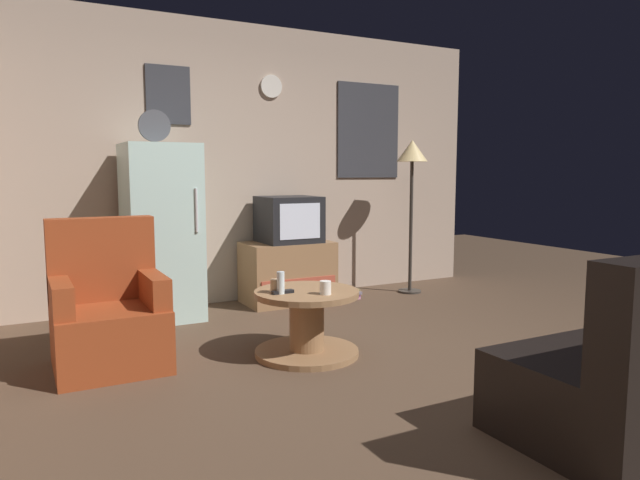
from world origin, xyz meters
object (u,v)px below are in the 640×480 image
(fridge, at_px, (162,232))
(tv_stand, at_px, (288,272))
(wine_glass, at_px, (281,283))
(book_stack, at_px, (349,294))
(coffee_table, at_px, (307,323))
(crt_tv, at_px, (289,219))
(mug_ceramic_tan, at_px, (276,286))
(standing_lamp, at_px, (412,163))
(armchair, at_px, (108,315))
(mug_ceramic_white, at_px, (325,288))
(remote_control, at_px, (283,292))

(fridge, distance_m, tv_stand, 1.30)
(wine_glass, xyz_separation_m, book_stack, (1.38, 1.43, -0.48))
(coffee_table, bearing_deg, crt_tv, 69.42)
(mug_ceramic_tan, bearing_deg, fridge, 106.60)
(coffee_table, height_order, book_stack, coffee_table)
(fridge, height_order, book_stack, fridge)
(standing_lamp, bearing_deg, crt_tv, 172.71)
(book_stack, bearing_deg, mug_ceramic_tan, -135.46)
(fridge, height_order, coffee_table, fridge)
(armchair, distance_m, book_stack, 2.63)
(mug_ceramic_white, relative_size, mug_ceramic_tan, 1.00)
(standing_lamp, relative_size, mug_ceramic_white, 17.67)
(fridge, relative_size, tv_stand, 2.11)
(tv_stand, relative_size, coffee_table, 1.17)
(tv_stand, height_order, remote_control, tv_stand)
(armchair, bearing_deg, standing_lamp, 17.12)
(crt_tv, bearing_deg, armchair, -148.03)
(wine_glass, distance_m, remote_control, 0.07)
(tv_stand, xyz_separation_m, remote_control, (-0.75, -1.57, 0.17))
(mug_ceramic_tan, relative_size, remote_control, 0.60)
(fridge, height_order, armchair, fridge)
(remote_control, bearing_deg, tv_stand, 63.02)
(fridge, distance_m, standing_lamp, 2.62)
(tv_stand, bearing_deg, remote_control, -115.62)
(coffee_table, relative_size, mug_ceramic_white, 8.00)
(wine_glass, relative_size, armchair, 0.16)
(tv_stand, xyz_separation_m, mug_ceramic_tan, (-0.78, -1.51, 0.21))
(fridge, xyz_separation_m, standing_lamp, (2.55, -0.10, 0.60))
(fridge, xyz_separation_m, book_stack, (1.82, -0.08, -0.70))
(standing_lamp, bearing_deg, remote_control, -146.24)
(coffee_table, relative_size, armchair, 0.75)
(wine_glass, bearing_deg, crt_tv, 63.45)
(mug_ceramic_tan, bearing_deg, armchair, 160.01)
(tv_stand, xyz_separation_m, wine_glass, (-0.77, -1.57, 0.24))
(crt_tv, relative_size, mug_ceramic_tan, 6.00)
(coffee_table, bearing_deg, wine_glass, -174.35)
(coffee_table, distance_m, wine_glass, 0.36)
(wine_glass, height_order, book_stack, wine_glass)
(remote_control, bearing_deg, book_stack, 44.82)
(standing_lamp, relative_size, book_stack, 8.23)
(armchair, bearing_deg, coffee_table, -18.45)
(standing_lamp, height_order, mug_ceramic_tan, standing_lamp)
(crt_tv, height_order, remote_control, crt_tv)
(standing_lamp, xyz_separation_m, book_stack, (-0.73, 0.02, -1.31))
(coffee_table, xyz_separation_m, mug_ceramic_white, (0.05, -0.17, 0.27))
(standing_lamp, xyz_separation_m, mug_ceramic_tan, (-2.12, -1.34, -0.86))
(wine_glass, relative_size, mug_ceramic_white, 1.67)
(coffee_table, height_order, mug_ceramic_tan, mug_ceramic_tan)
(mug_ceramic_white, bearing_deg, book_stack, 54.53)
(mug_ceramic_white, bearing_deg, crt_tv, 72.94)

